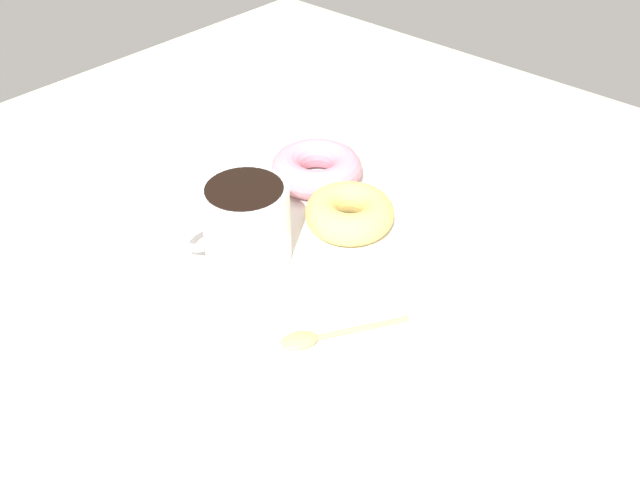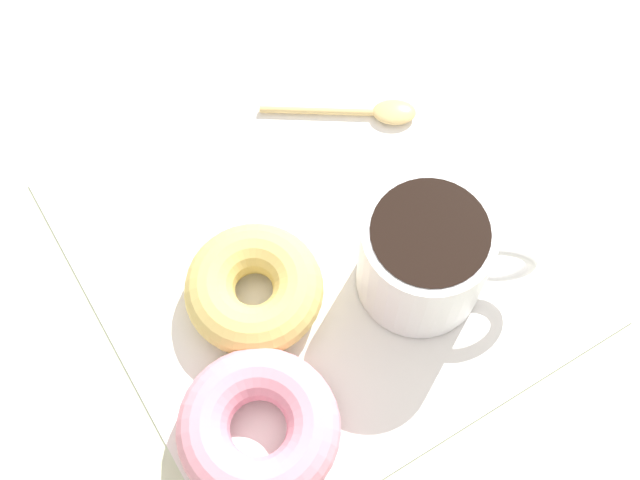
# 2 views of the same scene
# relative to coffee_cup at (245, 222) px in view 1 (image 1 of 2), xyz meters

# --- Properties ---
(ground_plane) EXTENTS (1.20, 1.20, 0.02)m
(ground_plane) POSITION_rel_coffee_cup_xyz_m (-0.05, -0.04, -0.06)
(ground_plane) COLOR beige
(napkin) EXTENTS (0.35, 0.35, 0.00)m
(napkin) POSITION_rel_coffee_cup_xyz_m (-0.06, -0.05, -0.05)
(napkin) COLOR white
(napkin) RESTS_ON ground_plane
(coffee_cup) EXTENTS (0.10, 0.12, 0.09)m
(coffee_cup) POSITION_rel_coffee_cup_xyz_m (0.00, 0.00, 0.00)
(coffee_cup) COLOR white
(coffee_cup) RESTS_ON napkin
(donut_near_cup) EXTENTS (0.11, 0.11, 0.04)m
(donut_near_cup) POSITION_rel_coffee_cup_xyz_m (0.04, -0.16, -0.03)
(donut_near_cup) COLOR pink
(donut_near_cup) RESTS_ON napkin
(donut_far) EXTENTS (0.10, 0.10, 0.04)m
(donut_far) POSITION_rel_coffee_cup_xyz_m (-0.05, -0.12, -0.03)
(donut_far) COLOR #E5C66B
(donut_far) RESTS_ON napkin
(spoon) EXTENTS (0.08, 0.12, 0.01)m
(spoon) POSITION_rel_coffee_cup_xyz_m (-0.14, 0.05, -0.04)
(spoon) COLOR #D8B772
(spoon) RESTS_ON napkin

